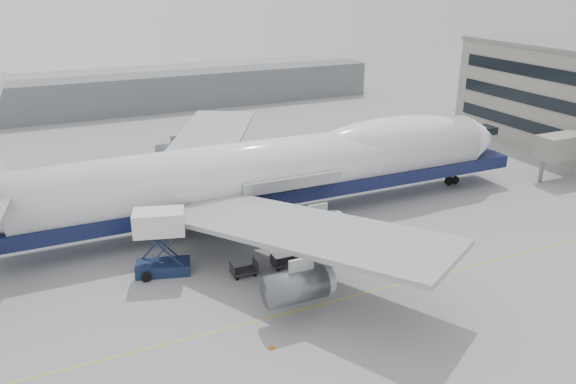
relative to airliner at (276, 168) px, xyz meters
name	(u,v)px	position (x,y,z in m)	size (l,w,h in m)	color
ground	(322,264)	(-0.64, -12.00, -5.62)	(260.00, 260.00, 0.00)	gray
apron_line	(355,296)	(-0.64, -18.00, -5.62)	(60.00, 0.15, 0.01)	gold
hangar	(104,96)	(-10.64, 58.00, -2.12)	(110.00, 8.00, 7.00)	slate
airliner	(276,168)	(0.00, 0.00, 0.00)	(67.00, 55.30, 19.98)	white
catering_truck	(160,238)	(-14.35, -7.48, -2.19)	(5.19, 4.16, 6.05)	#162343
traffic_cone	(272,346)	(-9.72, -21.66, -5.39)	(0.34, 0.34, 0.49)	#D6640B
dolly_0	(244,270)	(-7.90, -10.97, -5.09)	(2.30, 1.35, 1.30)	#2D2D30
dolly_1	(284,262)	(-3.98, -10.97, -5.09)	(2.30, 1.35, 1.30)	#2D2D30
dolly_2	(322,253)	(-0.06, -10.97, -5.09)	(2.30, 1.35, 1.30)	#2D2D30
dolly_3	(358,246)	(3.86, -10.97, -5.09)	(2.30, 1.35, 1.30)	#2D2D30
dolly_4	(392,238)	(7.78, -10.97, -5.09)	(2.30, 1.35, 1.30)	#2D2D30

